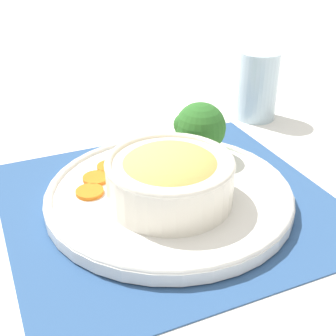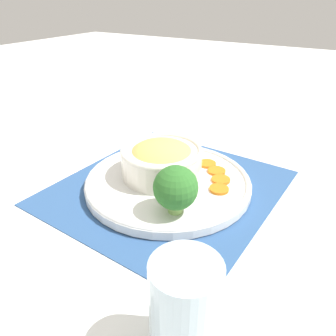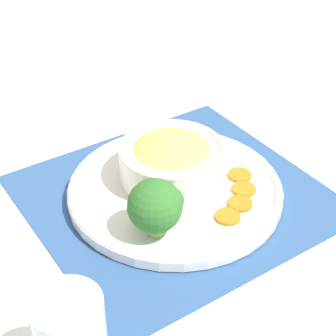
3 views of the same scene
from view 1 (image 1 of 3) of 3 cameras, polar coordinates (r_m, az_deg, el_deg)
The scene contains 10 objects.
ground_plane at distance 0.63m, azimuth 0.12°, elevation -4.34°, with size 4.00×4.00×0.00m, color white.
placemat at distance 0.62m, azimuth 0.12°, elevation -4.18°, with size 0.44×0.42×0.00m.
plate at distance 0.62m, azimuth 0.12°, elevation -3.16°, with size 0.32×0.32×0.02m.
bowl at distance 0.58m, azimuth 0.24°, elevation -1.00°, with size 0.16×0.16×0.07m.
broccoli_floret at distance 0.68m, azimuth 3.91°, elevation 4.91°, with size 0.07×0.07×0.08m.
carrot_slice_near at distance 0.69m, azimuth -4.82°, elevation 1.14°, with size 0.04×0.04×0.01m.
carrot_slice_middle at distance 0.67m, azimuth -7.11°, elevation 0.14°, with size 0.04×0.04×0.01m.
carrot_slice_far at distance 0.64m, azimuth -8.75°, elevation -1.24°, with size 0.04×0.04×0.01m.
carrot_slice_extra at distance 0.62m, azimuth -9.52°, elevation -2.89°, with size 0.04×0.04×0.01m.
water_glass at distance 0.88m, azimuth 10.81°, elevation 9.41°, with size 0.07×0.07×0.12m.
Camera 1 is at (-0.24, -0.46, 0.35)m, focal length 50.00 mm.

